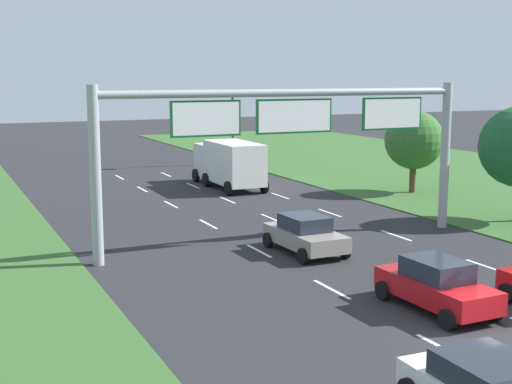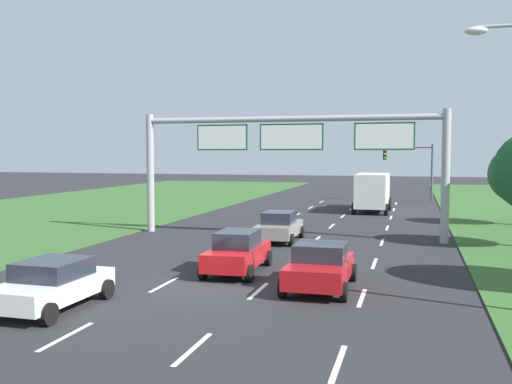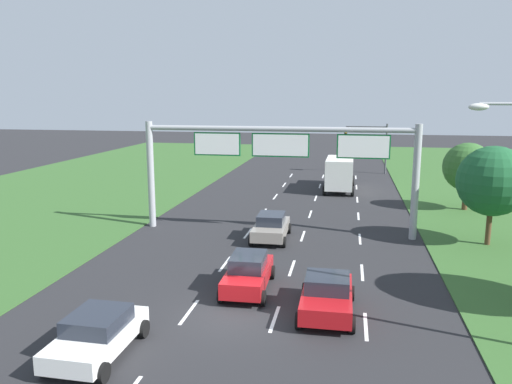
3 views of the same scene
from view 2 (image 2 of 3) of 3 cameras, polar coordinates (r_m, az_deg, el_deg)
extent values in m
plane|color=#262628|center=(20.31, -4.59, -9.52)|extent=(200.00, 200.00, 0.00)
cube|color=white|center=(15.90, -18.45, -13.52)|extent=(0.14, 2.40, 0.01)
cube|color=white|center=(20.96, -9.14, -9.12)|extent=(0.14, 2.40, 0.01)
cube|color=white|center=(26.42, -3.68, -6.36)|extent=(0.14, 2.40, 0.01)
cube|color=white|center=(32.07, -0.14, -4.52)|extent=(0.14, 2.40, 0.01)
cube|color=white|center=(37.83, 2.32, -3.23)|extent=(0.14, 2.40, 0.01)
cube|color=white|center=(43.65, 4.12, -2.28)|extent=(0.14, 2.40, 0.01)
cube|color=white|center=(49.52, 5.49, -1.55)|extent=(0.14, 2.40, 0.01)
cube|color=white|center=(55.41, 6.57, -0.98)|extent=(0.14, 2.40, 0.01)
cube|color=white|center=(14.32, -6.32, -15.31)|extent=(0.14, 2.40, 0.01)
cube|color=white|center=(19.79, 0.25, -9.85)|extent=(0.14, 2.40, 0.01)
cube|color=white|center=(25.50, 3.82, -6.73)|extent=(0.14, 2.40, 0.01)
cube|color=white|center=(31.32, 6.06, -4.75)|extent=(0.14, 2.40, 0.01)
cube|color=white|center=(37.19, 7.58, -3.39)|extent=(0.14, 2.40, 0.01)
cube|color=white|center=(43.10, 8.69, -2.39)|extent=(0.14, 2.40, 0.01)
cube|color=white|center=(49.03, 9.52, -1.64)|extent=(0.14, 2.40, 0.01)
cube|color=white|center=(54.98, 10.18, -1.05)|extent=(0.14, 2.40, 0.01)
cube|color=white|center=(13.49, 8.23, -16.57)|extent=(0.14, 2.40, 0.01)
cube|color=white|center=(19.20, 10.55, -10.35)|extent=(0.14, 2.40, 0.01)
cube|color=white|center=(25.04, 11.75, -7.01)|extent=(0.14, 2.40, 0.01)
cube|color=white|center=(30.94, 12.49, -4.93)|extent=(0.14, 2.40, 0.01)
cube|color=white|center=(36.88, 12.98, -3.52)|extent=(0.14, 2.40, 0.01)
cube|color=white|center=(42.83, 13.34, -2.50)|extent=(0.14, 2.40, 0.01)
cube|color=white|center=(48.80, 13.61, -1.72)|extent=(0.14, 2.40, 0.01)
cube|color=white|center=(54.77, 13.83, -1.12)|extent=(0.14, 2.40, 0.01)
cube|color=white|center=(18.55, -19.76, -9.05)|extent=(1.99, 4.12, 0.61)
cube|color=#232833|center=(18.50, -19.63, -7.24)|extent=(1.75, 2.04, 0.55)
cylinder|color=black|center=(20.36, -19.51, -8.77)|extent=(0.23, 0.64, 0.64)
cylinder|color=black|center=(19.29, -14.69, -9.38)|extent=(0.23, 0.64, 0.64)
cylinder|color=black|center=(16.89, -20.02, -11.41)|extent=(0.23, 0.64, 0.64)
cube|color=red|center=(22.68, -1.87, -6.36)|extent=(1.85, 4.29, 0.70)
cube|color=#232833|center=(22.60, -1.85, -4.70)|extent=(1.52, 2.06, 0.63)
cylinder|color=black|center=(24.48, -2.87, -6.43)|extent=(0.24, 0.65, 0.64)
cylinder|color=black|center=(24.03, 1.23, -6.62)|extent=(0.24, 0.65, 0.64)
cylinder|color=black|center=(21.54, -5.34, -7.87)|extent=(0.24, 0.65, 0.64)
cylinder|color=black|center=(21.03, -0.69, -8.15)|extent=(0.24, 0.65, 0.64)
cube|color=gray|center=(30.56, 2.30, -3.73)|extent=(1.98, 4.21, 0.65)
cube|color=#232833|center=(30.55, 2.33, -2.55)|extent=(1.59, 2.07, 0.61)
cylinder|color=black|center=(32.30, 1.19, -3.90)|extent=(0.23, 0.64, 0.64)
cylinder|color=black|center=(31.92, 4.58, -4.00)|extent=(0.23, 0.64, 0.64)
cylinder|color=black|center=(29.34, -0.19, -4.69)|extent=(0.23, 0.64, 0.64)
cylinder|color=black|center=(28.92, 3.54, -4.83)|extent=(0.23, 0.64, 0.64)
cube|color=red|center=(20.08, 6.42, -7.76)|extent=(1.98, 4.15, 0.68)
cube|color=#232833|center=(20.00, 6.46, -5.95)|extent=(1.74, 1.73, 0.58)
cylinder|color=black|center=(21.77, 4.41, -7.74)|extent=(0.22, 0.64, 0.64)
cylinder|color=black|center=(21.50, 9.69, -7.93)|extent=(0.22, 0.64, 0.64)
cylinder|color=black|center=(18.87, 2.67, -9.55)|extent=(0.22, 0.64, 0.64)
cylinder|color=black|center=(18.56, 8.79, -9.83)|extent=(0.22, 0.64, 0.64)
cube|color=silver|center=(49.93, 11.90, 0.21)|extent=(2.23, 2.13, 2.20)
cube|color=silver|center=(46.14, 11.55, 0.17)|extent=(2.42, 5.22, 2.62)
cylinder|color=black|center=(50.61, 10.65, -0.98)|extent=(0.29, 0.90, 0.90)
cylinder|color=black|center=(50.44, 13.21, -1.03)|extent=(0.29, 0.90, 0.90)
cylinder|color=black|center=(48.33, 10.29, -1.20)|extent=(0.29, 0.90, 0.90)
cylinder|color=black|center=(48.15, 13.16, -1.26)|extent=(0.29, 0.90, 0.90)
cylinder|color=black|center=(44.38, 9.75, -1.65)|extent=(0.29, 0.90, 0.90)
cylinder|color=black|center=(44.18, 12.88, -1.71)|extent=(0.29, 0.90, 0.90)
cylinder|color=#9EA0A5|center=(34.68, -10.52, 1.85)|extent=(0.44, 0.44, 7.00)
cylinder|color=#9EA0A5|center=(31.20, 18.43, 1.49)|extent=(0.44, 0.44, 7.00)
cylinder|color=#9EA0A5|center=(31.93, 3.20, 7.30)|extent=(16.80, 0.32, 0.32)
cube|color=#0C5B28|center=(32.92, -3.40, 5.46)|extent=(3.02, 0.12, 1.47)
cube|color=white|center=(32.86, -3.44, 5.47)|extent=(2.86, 0.01, 1.31)
cube|color=#0C5B28|center=(31.84, 3.54, 5.52)|extent=(3.60, 0.12, 1.47)
cube|color=white|center=(31.78, 3.52, 5.52)|extent=(3.44, 0.01, 1.31)
cube|color=#0C5B28|center=(31.19, 12.70, 5.46)|extent=(3.17, 0.12, 1.47)
cube|color=white|center=(31.13, 12.69, 5.46)|extent=(3.01, 0.01, 1.31)
cylinder|color=#47494F|center=(57.75, 17.19, 1.85)|extent=(0.20, 0.20, 5.60)
cylinder|color=#47494F|center=(57.70, 15.00, 4.32)|extent=(4.50, 0.14, 0.14)
cube|color=black|center=(57.76, 12.75, 3.72)|extent=(0.32, 0.36, 1.10)
sphere|color=red|center=(57.56, 12.75, 4.08)|extent=(0.22, 0.22, 0.22)
sphere|color=orange|center=(57.56, 12.74, 3.72)|extent=(0.22, 0.22, 0.22)
sphere|color=green|center=(57.56, 12.74, 3.35)|extent=(0.22, 0.22, 0.22)
ellipsoid|color=silver|center=(18.29, 21.15, 14.80)|extent=(0.64, 0.32, 0.24)
camera|label=1|loc=(21.44, -64.17, 8.85)|focal=50.00mm
camera|label=3|loc=(4.60, -69.51, 58.88)|focal=35.00mm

